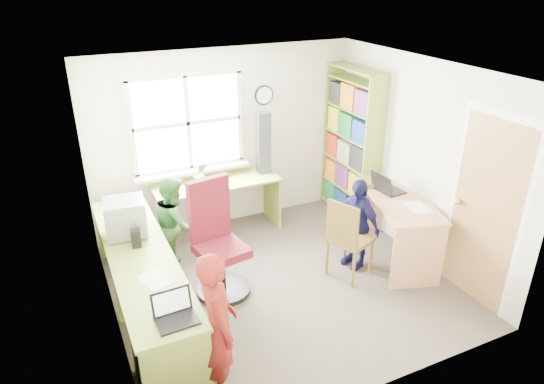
# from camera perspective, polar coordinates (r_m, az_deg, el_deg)

# --- Properties ---
(room) EXTENTS (3.64, 3.44, 2.44)m
(room) POSITION_cam_1_polar(r_m,az_deg,el_deg) (5.11, 0.84, 1.06)
(room) COLOR #453E36
(room) RESTS_ON ground
(l_desk) EXTENTS (2.38, 2.95, 0.75)m
(l_desk) POSITION_cam_1_polar(r_m,az_deg,el_deg) (4.81, -11.73, -11.72)
(l_desk) COLOR #90A642
(l_desk) RESTS_ON ground
(right_desk) EXTENTS (1.03, 1.51, 0.80)m
(right_desk) POSITION_cam_1_polar(r_m,az_deg,el_deg) (6.03, 14.61, -2.59)
(right_desk) COLOR tan
(right_desk) RESTS_ON ground
(bookshelf) EXTENTS (0.30, 1.02, 2.10)m
(bookshelf) POSITION_cam_1_polar(r_m,az_deg,el_deg) (6.84, 9.28, 5.12)
(bookshelf) COLOR #90A642
(bookshelf) RESTS_ON ground
(swivel_chair) EXTENTS (0.69, 0.69, 1.29)m
(swivel_chair) POSITION_cam_1_polar(r_m,az_deg,el_deg) (5.30, -6.46, -6.25)
(swivel_chair) COLOR black
(swivel_chair) RESTS_ON ground
(wooden_chair) EXTENTS (0.56, 0.56, 0.99)m
(wooden_chair) POSITION_cam_1_polar(r_m,az_deg,el_deg) (5.54, 8.84, -5.19)
(wooden_chair) COLOR brown
(wooden_chair) RESTS_ON ground
(crt_monitor) EXTENTS (0.44, 0.40, 0.39)m
(crt_monitor) POSITION_cam_1_polar(r_m,az_deg,el_deg) (5.20, -16.84, -2.89)
(crt_monitor) COLOR #929397
(crt_monitor) RESTS_ON l_desk
(laptop_left) EXTENTS (0.34, 0.28, 0.22)m
(laptop_left) POSITION_cam_1_polar(r_m,az_deg,el_deg) (4.03, -11.36, -13.75)
(laptop_left) COLOR black
(laptop_left) RESTS_ON l_desk
(laptop_right) EXTENTS (0.32, 0.38, 0.25)m
(laptop_right) POSITION_cam_1_polar(r_m,az_deg,el_deg) (6.05, 13.23, 0.56)
(laptop_right) COLOR black
(laptop_right) RESTS_ON right_desk
(speaker_a) EXTENTS (0.11, 0.11, 0.19)m
(speaker_a) POSITION_cam_1_polar(r_m,az_deg,el_deg) (5.01, -15.71, -5.26)
(speaker_a) COLOR black
(speaker_a) RESTS_ON l_desk
(speaker_b) EXTENTS (0.12, 0.12, 0.19)m
(speaker_b) POSITION_cam_1_polar(r_m,az_deg,el_deg) (5.52, -16.26, -2.37)
(speaker_b) COLOR black
(speaker_b) RESTS_ON l_desk
(cd_tower) EXTENTS (0.18, 0.17, 0.83)m
(cd_tower) POSITION_cam_1_polar(r_m,az_deg,el_deg) (6.45, -1.00, 5.80)
(cd_tower) COLOR black
(cd_tower) RESTS_ON l_desk
(game_box) EXTENTS (0.36, 0.36, 0.06)m
(game_box) POSITION_cam_1_polar(r_m,az_deg,el_deg) (6.24, 11.68, 1.18)
(game_box) COLOR red
(game_box) RESTS_ON right_desk
(paper_a) EXTENTS (0.30, 0.36, 0.00)m
(paper_a) POSITION_cam_1_polar(r_m,az_deg,el_deg) (4.52, -13.55, -10.00)
(paper_a) COLOR white
(paper_a) RESTS_ON l_desk
(paper_b) EXTENTS (0.28, 0.35, 0.00)m
(paper_b) POSITION_cam_1_polar(r_m,az_deg,el_deg) (5.77, 16.84, -1.76)
(paper_b) COLOR white
(paper_b) RESTS_ON right_desk
(potted_plant) EXTENTS (0.19, 0.16, 0.31)m
(potted_plant) POSITION_cam_1_polar(r_m,az_deg,el_deg) (6.19, -8.46, 2.06)
(potted_plant) COLOR #357A31
(potted_plant) RESTS_ON l_desk
(person_red) EXTENTS (0.36, 0.51, 1.34)m
(person_red) POSITION_cam_1_polar(r_m,az_deg,el_deg) (4.07, -6.39, -15.31)
(person_red) COLOR maroon
(person_red) RESTS_ON ground
(person_green) EXTENTS (0.54, 0.64, 1.19)m
(person_green) POSITION_cam_1_polar(r_m,az_deg,el_deg) (5.71, -11.34, -3.74)
(person_green) COLOR #31722D
(person_green) RESTS_ON ground
(person_navy) EXTENTS (0.41, 0.70, 1.12)m
(person_navy) POSITION_cam_1_polar(r_m,az_deg,el_deg) (5.77, 9.93, -3.65)
(person_navy) COLOR #13143B
(person_navy) RESTS_ON ground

